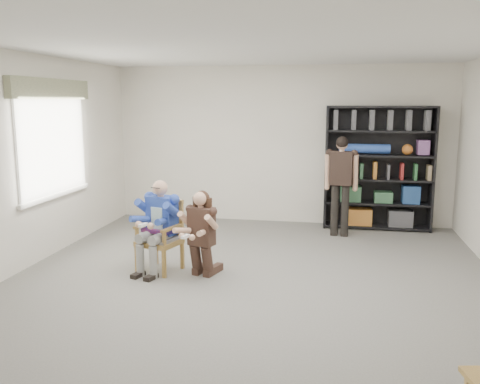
% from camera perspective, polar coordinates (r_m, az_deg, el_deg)
% --- Properties ---
extents(room_shell, '(6.00, 7.00, 2.80)m').
position_cam_1_polar(room_shell, '(5.71, 0.87, 2.35)').
color(room_shell, silver).
rests_on(room_shell, ground).
extents(floor, '(6.00, 7.00, 0.01)m').
position_cam_1_polar(floor, '(6.06, 0.83, -10.88)').
color(floor, slate).
rests_on(floor, ground).
extents(window_left, '(0.16, 2.00, 1.75)m').
position_cam_1_polar(window_left, '(7.66, -20.16, 5.46)').
color(window_left, white).
rests_on(window_left, room_shell).
extents(armchair, '(0.66, 0.65, 0.92)m').
position_cam_1_polar(armchair, '(6.64, -9.05, -4.93)').
color(armchair, olive).
rests_on(armchair, floor).
extents(seated_man, '(0.70, 0.84, 1.20)m').
position_cam_1_polar(seated_man, '(6.61, -9.08, -3.78)').
color(seated_man, '#174192').
rests_on(seated_man, floor).
extents(kneeling_woman, '(0.65, 0.84, 1.10)m').
position_cam_1_polar(kneeling_woman, '(6.34, -4.47, -4.75)').
color(kneeling_woman, '#38291D').
rests_on(kneeling_woman, floor).
extents(bookshelf, '(1.80, 0.38, 2.10)m').
position_cam_1_polar(bookshelf, '(8.96, 15.28, 2.59)').
color(bookshelf, black).
rests_on(bookshelf, floor).
extents(standing_man, '(0.53, 0.34, 1.63)m').
position_cam_1_polar(standing_man, '(8.35, 11.23, 0.58)').
color(standing_man, black).
rests_on(standing_man, floor).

